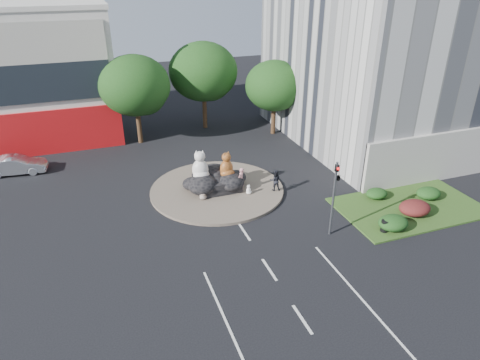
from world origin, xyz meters
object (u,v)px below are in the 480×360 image
at_px(kitten_calico, 203,193).
at_px(kitten_white, 249,189).
at_px(pedestrian_pink, 241,179).
at_px(litter_bin, 385,226).
at_px(cat_tabby, 226,164).
at_px(pedestrian_dark, 275,180).
at_px(cat_white, 200,165).
at_px(parked_car, 16,165).

bearing_deg(kitten_calico, kitten_white, 41.40).
xyz_separation_m(pedestrian_pink, litter_bin, (6.72, -8.17, -0.60)).
xyz_separation_m(cat_tabby, litter_bin, (7.55, -9.03, -1.58)).
bearing_deg(pedestrian_dark, kitten_calico, 7.81).
bearing_deg(cat_white, kitten_calico, -84.16).
bearing_deg(parked_car, cat_tabby, -112.72).
relative_size(cat_white, pedestrian_pink, 1.27).
distance_m(cat_tabby, kitten_calico, 2.87).
distance_m(kitten_calico, pedestrian_pink, 3.08).
height_order(pedestrian_pink, pedestrian_dark, pedestrian_pink).
relative_size(kitten_calico, pedestrian_dark, 0.61).
relative_size(kitten_calico, litter_bin, 1.30).
bearing_deg(cat_white, parked_car, 164.26).
bearing_deg(litter_bin, cat_tabby, 129.89).
height_order(cat_tabby, kitten_calico, cat_tabby).
xyz_separation_m(cat_tabby, kitten_white, (1.18, -1.57, -1.52)).
height_order(kitten_white, litter_bin, kitten_white).
bearing_deg(kitten_calico, parked_car, -168.83).
distance_m(kitten_white, parked_car, 19.19).
relative_size(pedestrian_dark, parked_car, 0.36).
height_order(pedestrian_dark, litter_bin, pedestrian_dark).
bearing_deg(pedestrian_pink, kitten_calico, -36.30).
relative_size(cat_white, kitten_calico, 2.29).
height_order(cat_tabby, litter_bin, cat_tabby).
xyz_separation_m(kitten_white, pedestrian_dark, (2.05, -0.14, 0.44)).
distance_m(kitten_white, pedestrian_pink, 0.95).
relative_size(kitten_calico, pedestrian_pink, 0.55).
relative_size(kitten_white, litter_bin, 0.96).
xyz_separation_m(cat_white, litter_bin, (9.50, -9.27, -1.74)).
bearing_deg(kitten_white, pedestrian_pink, 85.27).
distance_m(cat_white, pedestrian_pink, 3.20).
height_order(cat_white, kitten_white, cat_white).
bearing_deg(kitten_calico, cat_white, 127.57).
xyz_separation_m(cat_white, cat_tabby, (1.95, -0.23, -0.16)).
xyz_separation_m(kitten_white, litter_bin, (6.38, -7.46, -0.07)).
bearing_deg(parked_car, cat_white, -115.42).
height_order(cat_tabby, parked_car, cat_tabby).
bearing_deg(parked_car, kitten_white, -115.13).
xyz_separation_m(kitten_white, parked_car, (-16.40, 9.98, 0.18)).
height_order(pedestrian_pink, litter_bin, pedestrian_pink).
relative_size(cat_tabby, parked_car, 0.44).
xyz_separation_m(cat_white, parked_car, (-13.27, 8.17, -1.50)).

